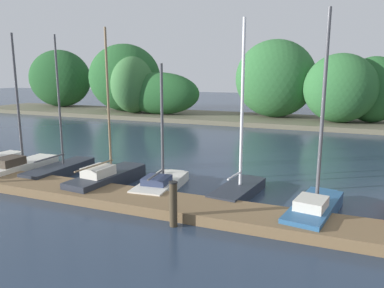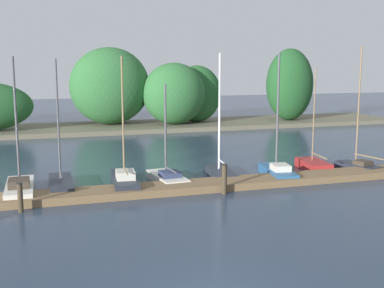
# 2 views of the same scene
# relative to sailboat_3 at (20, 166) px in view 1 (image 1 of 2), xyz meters

# --- Properties ---
(dock_pier) EXTENTS (29.20, 1.80, 0.35)m
(dock_pier) POSITION_rel_sailboat_3_xyz_m (4.93, -1.45, -0.22)
(dock_pier) COLOR brown
(dock_pier) RESTS_ON ground
(far_shore) EXTENTS (63.16, 8.00, 7.59)m
(far_shore) POSITION_rel_sailboat_3_xyz_m (0.68, 22.18, 2.88)
(far_shore) COLOR #66604C
(far_shore) RESTS_ON ground
(sailboat_3) EXTENTS (1.23, 4.15, 6.33)m
(sailboat_3) POSITION_rel_sailboat_3_xyz_m (0.00, 0.00, 0.00)
(sailboat_3) COLOR silver
(sailboat_3) RESTS_ON ground
(sailboat_4) EXTENTS (1.15, 3.97, 6.25)m
(sailboat_4) POSITION_rel_sailboat_3_xyz_m (1.86, 0.65, -0.08)
(sailboat_4) COLOR #232833
(sailboat_4) RESTS_ON ground
(sailboat_5) EXTENTS (1.51, 4.22, 6.37)m
(sailboat_5) POSITION_rel_sailboat_3_xyz_m (4.86, 0.02, 0.00)
(sailboat_5) COLOR #232833
(sailboat_5) RESTS_ON ground
(sailboat_6) EXTENTS (1.54, 3.59, 4.98)m
(sailboat_6) POSITION_rel_sailboat_3_xyz_m (7.11, 0.43, -0.08)
(sailboat_6) COLOR silver
(sailboat_6) RESTS_ON ground
(sailboat_7) EXTENTS (1.54, 3.48, 6.56)m
(sailboat_7) POSITION_rel_sailboat_3_xyz_m (10.17, 0.95, -0.03)
(sailboat_7) COLOR #232833
(sailboat_7) RESTS_ON ground
(sailboat_8) EXTENTS (1.74, 3.95, 6.56)m
(sailboat_8) POSITION_rel_sailboat_3_xyz_m (13.02, -0.23, -0.00)
(sailboat_8) COLOR #285684
(sailboat_8) RESTS_ON ground
(mooring_piling_2) EXTENTS (0.28, 0.28, 1.42)m
(mooring_piling_2) POSITION_rel_sailboat_3_xyz_m (9.06, -2.61, 0.32)
(mooring_piling_2) COLOR #3D3323
(mooring_piling_2) RESTS_ON ground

